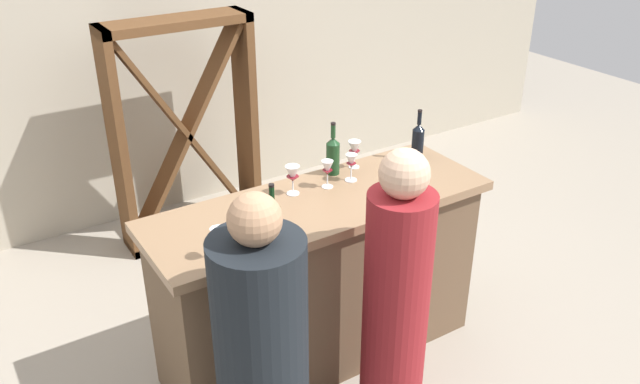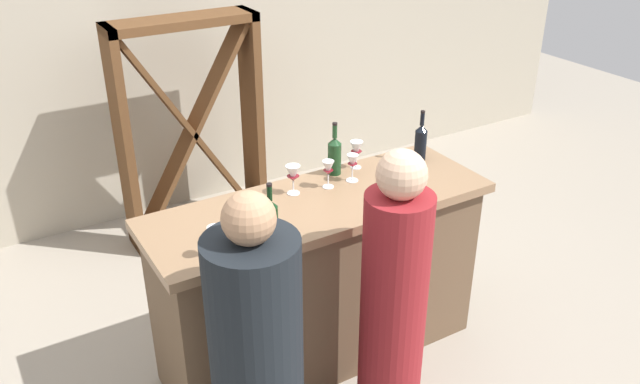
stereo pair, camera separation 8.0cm
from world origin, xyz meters
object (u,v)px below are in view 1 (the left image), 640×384
object	(u,v)px
wine_bottle_leftmost_dark_green	(273,219)
wine_glass_near_left	(218,236)
wine_glass_far_left	(293,175)
wine_rack	(185,133)
wine_bottle_second_left_olive_green	(333,155)
wine_glass_near_center	(351,162)
wine_glass_far_center	(354,150)
wine_glass_near_right	(327,169)
person_left_guest	(396,303)
person_center_guest	(262,364)
wine_bottle_center_near_black	(418,140)

from	to	relation	value
wine_bottle_leftmost_dark_green	wine_glass_near_left	distance (m)	0.27
wine_bottle_leftmost_dark_green	wine_glass_far_left	distance (m)	0.47
wine_rack	wine_bottle_second_left_olive_green	xyz separation A→B (m)	(0.31, -1.42, 0.30)
wine_bottle_leftmost_dark_green	wine_glass_near_center	xyz separation A→B (m)	(0.65, 0.32, -0.00)
wine_glass_far_left	wine_glass_far_center	size ratio (longest dim) A/B	1.00
wine_bottle_leftmost_dark_green	wine_glass_near_center	distance (m)	0.72
wine_bottle_second_left_olive_green	wine_glass_near_left	bearing A→B (deg)	-152.98
wine_glass_near_center	wine_glass_near_right	xyz separation A→B (m)	(-0.15, 0.00, -0.00)
wine_glass_far_left	person_left_guest	xyz separation A→B (m)	(0.13, -0.72, -0.40)
wine_bottle_leftmost_dark_green	wine_glass_far_center	xyz separation A→B (m)	(0.76, 0.44, -0.00)
wine_rack	wine_glass_near_center	distance (m)	1.61
wine_bottle_leftmost_dark_green	person_left_guest	world-z (taller)	person_left_guest
wine_bottle_second_left_olive_green	wine_glass_near_right	size ratio (longest dim) A/B	1.96
wine_bottle_second_left_olive_green	wine_glass_near_left	world-z (taller)	wine_bottle_second_left_olive_green
wine_bottle_second_left_olive_green	person_left_guest	bearing A→B (deg)	-102.35
wine_rack	person_center_guest	xyz separation A→B (m)	(-0.58, -2.23, -0.14)
wine_glass_far_center	person_center_guest	distance (m)	1.38
wine_glass_near_left	wine_glass_far_center	bearing A→B (deg)	23.77
wine_glass_far_center	person_left_guest	bearing A→B (deg)	-111.55
wine_glass_far_center	person_left_guest	world-z (taller)	person_left_guest
wine_glass_near_right	wine_glass_far_center	distance (m)	0.29
wine_glass_far_center	person_center_guest	bearing A→B (deg)	-141.61
wine_bottle_leftmost_dark_green	wine_glass_near_left	size ratio (longest dim) A/B	1.87
wine_glass_near_center	wine_glass_far_left	size ratio (longest dim) A/B	0.97
wine_glass_near_left	wine_glass_far_left	world-z (taller)	wine_glass_far_left
wine_glass_near_center	person_center_guest	bearing A→B (deg)	-143.19
wine_glass_far_center	wine_glass_far_left	bearing A→B (deg)	-168.12
wine_glass_far_left	person_left_guest	distance (m)	0.84
wine_rack	wine_glass_near_right	distance (m)	1.58
wine_rack	wine_glass_near_right	size ratio (longest dim) A/B	10.62
wine_rack	wine_glass_near_right	bearing A→B (deg)	-82.86
wine_bottle_leftmost_dark_green	wine_bottle_second_left_olive_green	world-z (taller)	wine_bottle_second_left_olive_green
wine_glass_near_center	wine_glass_far_center	xyz separation A→B (m)	(0.11, 0.13, -0.00)
wine_glass_far_left	wine_glass_far_center	xyz separation A→B (m)	(0.45, 0.10, -0.00)
wine_bottle_center_near_black	wine_glass_far_left	distance (m)	0.83
wine_glass_near_right	wine_glass_near_center	bearing A→B (deg)	-0.36
wine_glass_near_left	wine_glass_far_left	size ratio (longest dim) A/B	0.97
wine_glass_near_right	person_center_guest	xyz separation A→B (m)	(-0.77, -0.69, -0.43)
wine_bottle_center_near_black	person_left_guest	world-z (taller)	person_left_guest
wine_rack	wine_glass_far_center	distance (m)	1.51
person_left_guest	person_center_guest	bearing A→B (deg)	82.78
wine_glass_far_center	person_center_guest	size ratio (longest dim) A/B	0.11
wine_glass_near_right	wine_glass_far_center	size ratio (longest dim) A/B	0.96
wine_glass_near_right	wine_glass_near_left	bearing A→B (deg)	-156.94
wine_bottle_second_left_olive_green	wine_glass_far_left	size ratio (longest dim) A/B	1.88
wine_glass_near_right	person_center_guest	distance (m)	1.12
wine_rack	person_left_guest	bearing A→B (deg)	-86.63
wine_glass_near_left	person_center_guest	distance (m)	0.57
wine_bottle_second_left_olive_green	wine_rack	bearing A→B (deg)	102.33
wine_rack	wine_glass_far_left	size ratio (longest dim) A/B	10.17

